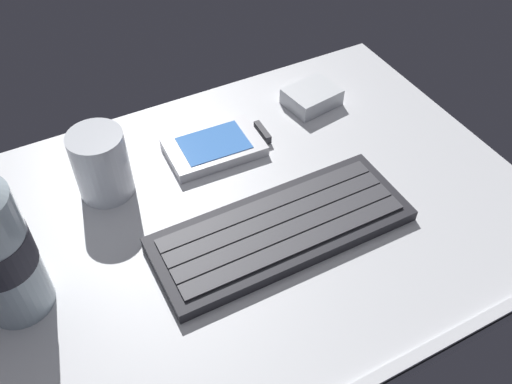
# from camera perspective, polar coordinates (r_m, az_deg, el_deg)

# --- Properties ---
(ground_plane) EXTENTS (0.64, 0.48, 0.03)m
(ground_plane) POSITION_cam_1_polar(r_m,az_deg,el_deg) (0.66, 0.09, -2.53)
(ground_plane) COLOR silver
(keyboard) EXTENTS (0.29, 0.11, 0.02)m
(keyboard) POSITION_cam_1_polar(r_m,az_deg,el_deg) (0.63, 2.63, -3.68)
(keyboard) COLOR #232328
(keyboard) RESTS_ON ground_plane
(handheld_device) EXTENTS (0.13, 0.08, 0.02)m
(handheld_device) POSITION_cam_1_polar(r_m,az_deg,el_deg) (0.72, -3.79, 4.72)
(handheld_device) COLOR silver
(handheld_device) RESTS_ON ground_plane
(juice_cup) EXTENTS (0.06, 0.06, 0.09)m
(juice_cup) POSITION_cam_1_polar(r_m,az_deg,el_deg) (0.67, -15.36, 2.52)
(juice_cup) COLOR silver
(juice_cup) RESTS_ON ground_plane
(charger_block) EXTENTS (0.08, 0.07, 0.02)m
(charger_block) POSITION_cam_1_polar(r_m,az_deg,el_deg) (0.80, 5.66, 9.57)
(charger_block) COLOR silver
(charger_block) RESTS_ON ground_plane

